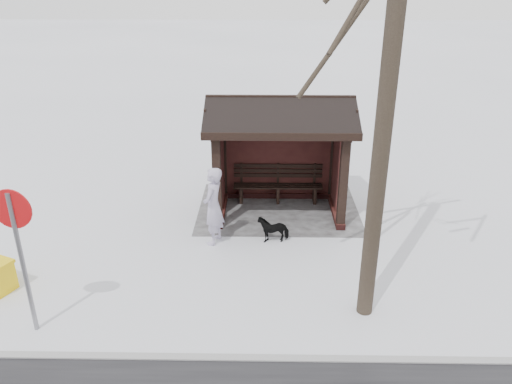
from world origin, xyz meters
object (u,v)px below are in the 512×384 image
(bus_shelter, at_px, (280,131))
(dog, at_px, (273,228))
(pedestrian, at_px, (213,206))
(road_sign, at_px, (17,234))

(bus_shelter, height_order, dog, bus_shelter)
(pedestrian, distance_m, dog, 1.51)
(dog, bearing_deg, road_sign, -60.50)
(dog, relative_size, road_sign, 0.27)
(bus_shelter, xyz_separation_m, pedestrian, (1.53, 1.80, -1.24))
(bus_shelter, distance_m, dog, 2.51)
(dog, bearing_deg, pedestrian, -93.23)
(bus_shelter, relative_size, pedestrian, 1.95)
(bus_shelter, bearing_deg, pedestrian, 49.65)
(bus_shelter, relative_size, road_sign, 1.34)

